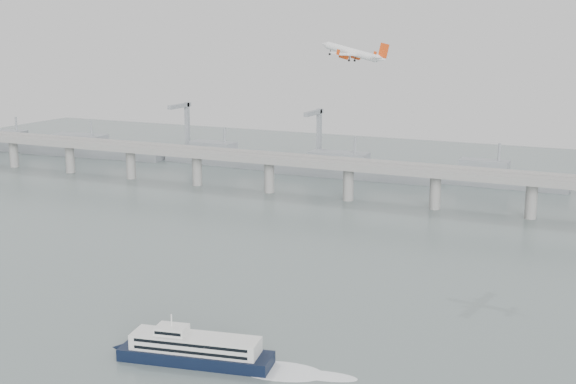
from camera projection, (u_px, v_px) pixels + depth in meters
The scene contains 5 objects.
ground at pixel (216, 334), 247.86m from camera, with size 900.00×900.00×0.00m, color slate.
bridge at pixel (398, 174), 421.71m from camera, with size 800.00×22.00×23.90m.
distant_fleet at pixel (215, 157), 545.52m from camera, with size 453.00×60.90×40.00m.
ferry at pixel (196, 350), 226.22m from camera, with size 74.96×23.52×14.24m.
airliner at pixel (353, 53), 312.87m from camera, with size 32.28×29.51×9.22m.
Camera 1 is at (119.47, -200.88, 97.15)m, focal length 48.00 mm.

